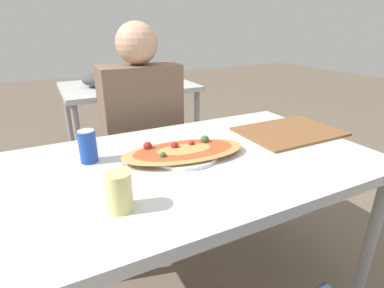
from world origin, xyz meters
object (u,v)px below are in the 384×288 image
at_px(soda_can, 88,146).
at_px(person_seated, 142,118).
at_px(pizza_main, 184,152).
at_px(drink_glass, 119,191).
at_px(dining_table, 198,174).
at_px(chair_far_seated, 139,149).

bearing_deg(soda_can, person_seated, 52.77).
bearing_deg(pizza_main, soda_can, 160.43).
relative_size(person_seated, drink_glass, 10.78).
distance_m(dining_table, drink_glass, 0.43).
height_order(dining_table, pizza_main, pizza_main).
xyz_separation_m(pizza_main, soda_can, (-0.34, 0.12, 0.04)).
height_order(dining_table, person_seated, person_seated).
height_order(dining_table, soda_can, soda_can).
xyz_separation_m(dining_table, chair_far_seated, (-0.02, 0.75, -0.17)).
distance_m(chair_far_seated, pizza_main, 0.76).
distance_m(dining_table, person_seated, 0.64).
bearing_deg(dining_table, chair_far_seated, 91.43).
relative_size(soda_can, drink_glass, 1.09).
bearing_deg(pizza_main, drink_glass, -141.97).
height_order(chair_far_seated, soda_can, chair_far_seated).
bearing_deg(drink_glass, chair_far_seated, 70.54).
bearing_deg(person_seated, dining_table, 91.68).
bearing_deg(person_seated, soda_can, 52.77).
bearing_deg(pizza_main, chair_far_seated, 88.16).
relative_size(chair_far_seated, person_seated, 0.71).
height_order(person_seated, drink_glass, person_seated).
distance_m(soda_can, drink_glass, 0.37).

